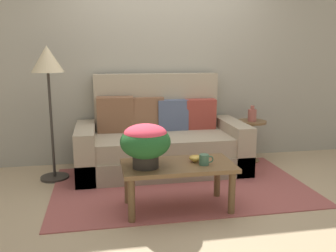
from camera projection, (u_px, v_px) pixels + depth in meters
The scene contains 11 objects.
ground_plane at pixel (185, 193), 3.76m from camera, with size 14.00×14.00×0.00m, color tan.
wall_back at pixel (162, 50), 4.74m from camera, with size 6.40×0.12×2.90m, color gray.
area_rug at pixel (181, 186), 3.95m from camera, with size 2.68×1.65×0.01m, color #994C47.
couch at pixel (160, 142), 4.47m from camera, with size 2.00×0.94×1.16m.
coffee_table at pixel (178, 171), 3.33m from camera, with size 1.01×0.53×0.43m.
side_table at pixel (251, 134), 4.77m from camera, with size 0.37×0.37×0.55m.
floor_lamp at pixel (48, 71), 3.94m from camera, with size 0.35×0.35×1.50m.
potted_plant at pixel (145, 141), 3.17m from camera, with size 0.44×0.44×0.39m.
coffee_mug at pixel (204, 160), 3.27m from camera, with size 0.13×0.09×0.10m.
snack_bowl at pixel (195, 158), 3.37m from camera, with size 0.12×0.12×0.06m.
table_vase at pixel (252, 115), 4.70m from camera, with size 0.11×0.11×0.20m.
Camera 1 is at (-0.84, -3.44, 1.44)m, focal length 39.13 mm.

